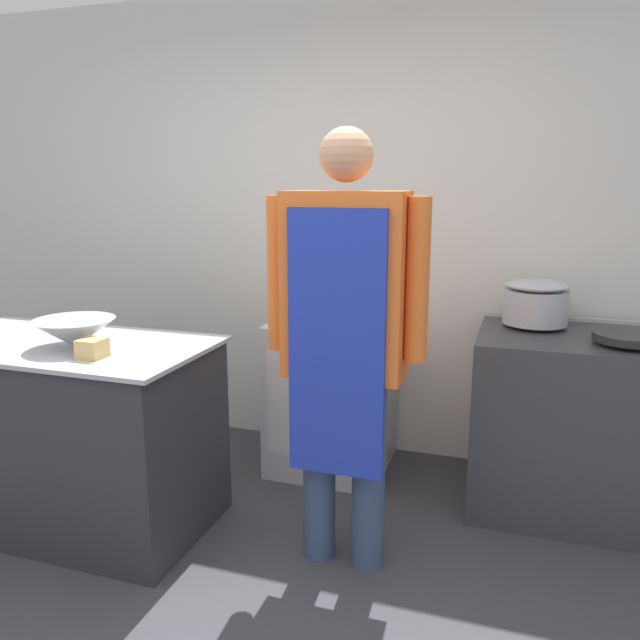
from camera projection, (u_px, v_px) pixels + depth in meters
wall_back at (353, 228)px, 3.68m from camera, size 8.00×0.05×2.70m
prep_counter at (69, 433)px, 2.97m from camera, size 1.40×0.74×0.89m
stove at (572, 423)px, 3.09m from camera, size 0.94×0.71×0.92m
fridge_unit at (332, 394)px, 3.56m from camera, size 0.64×0.61×0.86m
person_cook at (344, 326)px, 2.51m from camera, size 0.67×0.24×1.82m
mixing_bowl at (75, 333)px, 2.78m from camera, size 0.36×0.36×0.13m
plastic_tub at (92, 348)px, 2.62m from camera, size 0.10×0.10×0.08m
stock_pot at (536, 302)px, 3.15m from camera, size 0.32×0.32×0.22m
saute_pan at (628, 337)px, 2.81m from camera, size 0.31×0.31×0.04m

